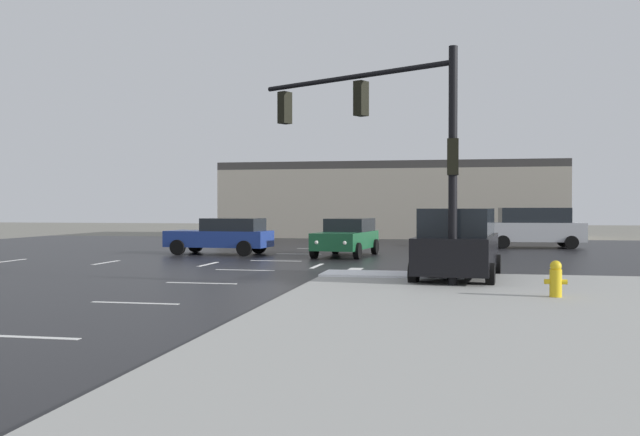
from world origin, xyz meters
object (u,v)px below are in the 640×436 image
sedan_green (347,236)px  sedan_blue (223,235)px  traffic_signal_mast (393,129)px  suv_silver (534,227)px  suv_black (458,243)px  fire_hydrant (556,279)px

sedan_green → sedan_blue: same height
traffic_signal_mast → sedan_green: traffic_signal_mast is taller
suv_silver → suv_black: (-3.81, -16.93, 0.00)m
fire_hydrant → sedan_green: size_ratio=0.17×
fire_hydrant → sedan_blue: sedan_blue is taller
traffic_signal_mast → suv_black: (1.72, 1.27, -3.08)m
traffic_signal_mast → sedan_green: 11.47m
suv_silver → suv_black: same height
traffic_signal_mast → suv_silver: bearing=-78.3°
suv_silver → sedan_green: bearing=-140.7°
fire_hydrant → sedan_blue: 18.03m
sedan_blue → sedan_green: bearing=-175.6°
suv_black → sedan_green: suv_black is taller
suv_black → sedan_green: bearing=32.1°
suv_black → traffic_signal_mast: bearing=132.4°
traffic_signal_mast → sedan_green: bearing=-46.3°
fire_hydrant → suv_silver: size_ratio=0.16×
fire_hydrant → sedan_blue: size_ratio=0.17×
fire_hydrant → suv_silver: bearing=85.3°
suv_silver → sedan_blue: 15.86m
traffic_signal_mast → suv_black: 3.75m
sedan_blue → fire_hydrant: bearing=136.2°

